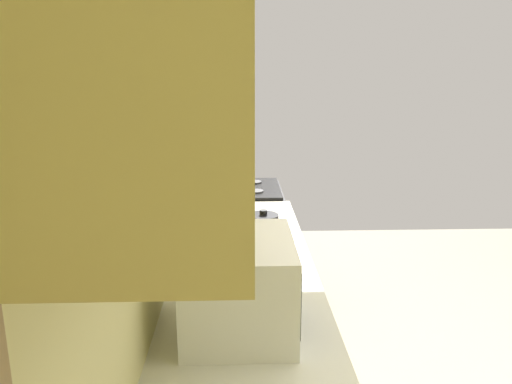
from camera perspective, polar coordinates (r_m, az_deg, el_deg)
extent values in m
cube|color=beige|center=(1.97, -12.49, -0.13)|extent=(4.38, 0.12, 2.64)
cube|color=beige|center=(1.77, -1.27, -16.65)|extent=(3.53, 0.66, 0.02)
cube|color=#332819|center=(2.41, 6.76, -20.24)|extent=(0.01, 0.01, 0.81)
cube|color=#332819|center=(2.78, 5.36, -15.15)|extent=(0.01, 0.01, 0.81)
cube|color=#332819|center=(3.16, 4.34, -11.26)|extent=(0.01, 0.01, 0.81)
cube|color=#DEC571|center=(1.53, -7.71, 17.59)|extent=(2.07, 0.32, 0.67)
cube|color=black|center=(3.86, -1.76, -6.24)|extent=(0.66, 0.62, 0.90)
cube|color=black|center=(3.89, 2.94, -6.79)|extent=(0.52, 0.01, 0.49)
cube|color=black|center=(3.72, -1.81, 0.40)|extent=(0.63, 0.59, 0.02)
cube|color=black|center=(3.71, -6.31, 1.56)|extent=(0.63, 0.04, 0.18)
cylinder|color=#38383D|center=(3.58, -0.02, 0.09)|extent=(0.11, 0.11, 0.01)
cylinder|color=#38383D|center=(3.86, -0.17, 1.15)|extent=(0.11, 0.11, 0.01)
cylinder|color=#38383D|center=(3.58, -3.59, 0.06)|extent=(0.11, 0.11, 0.01)
cylinder|color=#38383D|center=(3.86, -3.48, 1.12)|extent=(0.11, 0.11, 0.01)
cube|color=white|center=(1.76, -2.00, -10.49)|extent=(0.47, 0.38, 0.33)
cube|color=black|center=(1.73, 4.49, -10.95)|extent=(0.29, 0.01, 0.23)
cube|color=#2D2D33|center=(1.94, 3.75, -8.13)|extent=(0.08, 0.01, 0.23)
cylinder|color=black|center=(2.56, 0.84, -4.38)|extent=(0.16, 0.16, 0.17)
cylinder|color=black|center=(2.53, 0.85, -2.35)|extent=(0.04, 0.04, 0.02)
cylinder|color=black|center=(2.63, 0.75, -3.10)|extent=(0.10, 0.02, 0.05)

